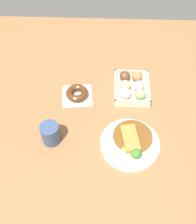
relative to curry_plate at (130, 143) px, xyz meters
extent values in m
plane|color=brown|center=(0.11, 0.07, -0.02)|extent=(1.60, 1.60, 0.00)
cylinder|color=white|center=(0.00, 0.00, -0.01)|extent=(0.24, 0.24, 0.02)
cylinder|color=brown|center=(0.03, -0.01, 0.01)|extent=(0.16, 0.16, 0.01)
cube|color=#A87538|center=(0.01, 0.00, 0.02)|extent=(0.13, 0.08, 0.02)
cylinder|color=white|center=(-0.04, 0.02, 0.00)|extent=(0.05, 0.05, 0.00)
ellipsoid|color=yellow|center=(-0.04, 0.02, 0.01)|extent=(0.02, 0.02, 0.01)
cylinder|color=#8CB766|center=(-0.07, -0.02, 0.01)|extent=(0.01, 0.01, 0.02)
sphere|color=#387A2D|center=(-0.07, -0.02, 0.03)|extent=(0.04, 0.04, 0.04)
cube|color=orange|center=(-0.06, 0.00, 0.01)|extent=(0.02, 0.02, 0.02)
cube|color=beige|center=(0.30, -0.02, -0.01)|extent=(0.20, 0.16, 0.01)
cube|color=beige|center=(0.20, -0.02, 0.01)|extent=(0.01, 0.16, 0.03)
cube|color=beige|center=(0.40, -0.02, 0.01)|extent=(0.01, 0.16, 0.03)
cube|color=beige|center=(0.30, -0.09, 0.01)|extent=(0.20, 0.01, 0.03)
cube|color=beige|center=(0.30, 0.06, 0.01)|extent=(0.20, 0.01, 0.03)
sphere|color=#84A860|center=(0.25, -0.05, 0.02)|extent=(0.05, 0.05, 0.05)
sphere|color=pink|center=(0.30, -0.05, 0.02)|extent=(0.05, 0.05, 0.05)
sphere|color=#9E6B3D|center=(0.36, -0.04, 0.02)|extent=(0.05, 0.05, 0.05)
sphere|color=#EFE5C6|center=(0.25, 0.02, 0.02)|extent=(0.05, 0.05, 0.05)
sphere|color=#DBB77A|center=(0.30, 0.02, 0.02)|extent=(0.05, 0.05, 0.05)
sphere|color=brown|center=(0.36, 0.02, 0.02)|extent=(0.05, 0.05, 0.05)
cube|color=white|center=(0.26, 0.24, -0.01)|extent=(0.15, 0.15, 0.00)
torus|color=#4C2B14|center=(0.26, 0.24, 0.00)|extent=(0.10, 0.10, 0.03)
cylinder|color=#33476B|center=(0.01, 0.32, 0.03)|extent=(0.08, 0.08, 0.09)
camera|label=1|loc=(-0.55, 0.11, 0.91)|focal=41.71mm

